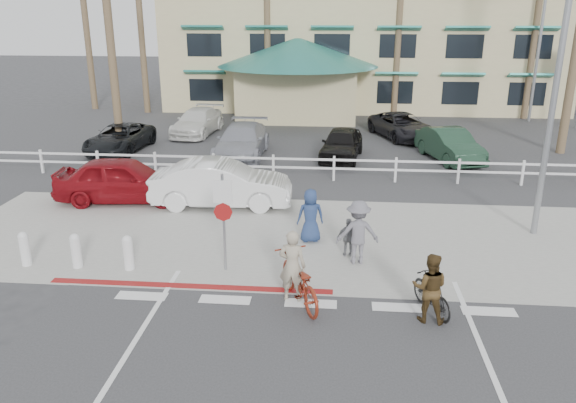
# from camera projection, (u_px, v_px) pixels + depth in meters

# --- Properties ---
(ground) EXTENTS (140.00, 140.00, 0.00)m
(ground) POSITION_uv_depth(u_px,v_px,m) (309.00, 318.00, 12.35)
(ground) COLOR #333335
(bike_path) EXTENTS (12.00, 16.00, 0.01)m
(bike_path) POSITION_uv_depth(u_px,v_px,m) (304.00, 373.00, 10.46)
(bike_path) COLOR #333335
(bike_path) RESTS_ON ground
(sidewalk_plaza) EXTENTS (22.00, 7.00, 0.01)m
(sidewalk_plaza) POSITION_uv_depth(u_px,v_px,m) (317.00, 239.00, 16.59)
(sidewalk_plaza) COLOR gray
(sidewalk_plaza) RESTS_ON ground
(cross_street) EXTENTS (40.00, 5.00, 0.01)m
(cross_street) POSITION_uv_depth(u_px,v_px,m) (322.00, 196.00, 20.35)
(cross_street) COLOR #333335
(cross_street) RESTS_ON ground
(parking_lot) EXTENTS (50.00, 16.00, 0.01)m
(parking_lot) POSITION_uv_depth(u_px,v_px,m) (328.00, 139.00, 29.30)
(parking_lot) COLOR #333335
(parking_lot) RESTS_ON ground
(curb_red) EXTENTS (7.00, 0.25, 0.02)m
(curb_red) POSITION_uv_depth(u_px,v_px,m) (190.00, 286.00, 13.73)
(curb_red) COLOR maroon
(curb_red) RESTS_ON ground
(rail_fence) EXTENTS (29.40, 0.16, 1.00)m
(rail_fence) POSITION_uv_depth(u_px,v_px,m) (336.00, 169.00, 22.04)
(rail_fence) COLOR silver
(rail_fence) RESTS_ON ground
(building) EXTENTS (28.00, 16.00, 11.30)m
(building) POSITION_uv_depth(u_px,v_px,m) (362.00, 21.00, 39.54)
(building) COLOR #CDBF8C
(building) RESTS_ON ground
(sign_post) EXTENTS (0.50, 0.10, 2.90)m
(sign_post) POSITION_uv_depth(u_px,v_px,m) (224.00, 218.00, 14.15)
(sign_post) COLOR gray
(sign_post) RESTS_ON ground
(bollard_0) EXTENTS (0.26, 0.26, 0.95)m
(bollard_0) POSITION_uv_depth(u_px,v_px,m) (128.00, 253.00, 14.49)
(bollard_0) COLOR silver
(bollard_0) RESTS_ON ground
(bollard_1) EXTENTS (0.26, 0.26, 0.95)m
(bollard_1) POSITION_uv_depth(u_px,v_px,m) (76.00, 251.00, 14.60)
(bollard_1) COLOR silver
(bollard_1) RESTS_ON ground
(bollard_2) EXTENTS (0.26, 0.26, 0.95)m
(bollard_2) POSITION_uv_depth(u_px,v_px,m) (25.00, 249.00, 14.72)
(bollard_2) COLOR silver
(bollard_2) RESTS_ON ground
(streetlight_0) EXTENTS (0.60, 2.00, 9.00)m
(streetlight_0) POSITION_uv_depth(u_px,v_px,m) (556.00, 83.00, 15.52)
(streetlight_0) COLOR gray
(streetlight_0) RESTS_ON ground
(streetlight_1) EXTENTS (0.60, 2.00, 9.50)m
(streetlight_1) POSITION_uv_depth(u_px,v_px,m) (540.00, 40.00, 32.40)
(streetlight_1) COLOR gray
(streetlight_1) RESTS_ON ground
(palm_1) EXTENTS (4.00, 4.00, 13.00)m
(palm_1) POSITION_uv_depth(u_px,v_px,m) (139.00, 8.00, 34.80)
(palm_1) COLOR #1B471B
(palm_1) RESTS_ON ground
(palm_5) EXTENTS (4.00, 4.00, 13.00)m
(palm_5) POSITION_uv_depth(u_px,v_px,m) (400.00, 8.00, 33.45)
(palm_5) COLOR #1B471B
(palm_5) RESTS_ON ground
(palm_10) EXTENTS (4.00, 4.00, 12.00)m
(palm_10) POSITION_uv_depth(u_px,v_px,m) (108.00, 19.00, 25.37)
(palm_10) COLOR #1B471B
(palm_10) RESTS_ON ground
(bike_red) EXTENTS (1.61, 2.32, 1.15)m
(bike_red) POSITION_uv_depth(u_px,v_px,m) (299.00, 280.00, 12.80)
(bike_red) COLOR maroon
(bike_red) RESTS_ON ground
(rider_red) EXTENTS (0.69, 0.51, 1.74)m
(rider_red) POSITION_uv_depth(u_px,v_px,m) (292.00, 266.00, 12.83)
(rider_red) COLOR tan
(rider_red) RESTS_ON ground
(bike_black) EXTENTS (0.99, 1.57, 0.91)m
(bike_black) POSITION_uv_depth(u_px,v_px,m) (432.00, 293.00, 12.45)
(bike_black) COLOR black
(bike_black) RESTS_ON ground
(rider_black) EXTENTS (0.85, 0.72, 1.57)m
(rider_black) POSITION_uv_depth(u_px,v_px,m) (430.00, 288.00, 12.00)
(rider_black) COLOR #443117
(rider_black) RESTS_ON ground
(pedestrian_a) EXTENTS (1.20, 0.79, 1.74)m
(pedestrian_a) POSITION_uv_depth(u_px,v_px,m) (358.00, 232.00, 14.75)
(pedestrian_a) COLOR slate
(pedestrian_a) RESTS_ON ground
(pedestrian_child) EXTENTS (0.66, 0.32, 1.09)m
(pedestrian_child) POSITION_uv_depth(u_px,v_px,m) (349.00, 238.00, 15.25)
(pedestrian_child) COLOR slate
(pedestrian_child) RESTS_ON ground
(pedestrian_b) EXTENTS (0.86, 0.65, 1.59)m
(pedestrian_b) POSITION_uv_depth(u_px,v_px,m) (310.00, 216.00, 16.16)
(pedestrian_b) COLOR navy
(pedestrian_b) RESTS_ON ground
(car_white_sedan) EXTENTS (4.86, 1.91, 1.57)m
(car_white_sedan) POSITION_uv_depth(u_px,v_px,m) (222.00, 184.00, 19.14)
(car_white_sedan) COLOR silver
(car_white_sedan) RESTS_ON ground
(car_red_compact) EXTENTS (4.80, 2.31, 1.58)m
(car_red_compact) POSITION_uv_depth(u_px,v_px,m) (123.00, 180.00, 19.60)
(car_red_compact) COLOR maroon
(car_red_compact) RESTS_ON ground
(lot_car_0) EXTENTS (2.40, 4.68, 1.26)m
(lot_car_0) POSITION_uv_depth(u_px,v_px,m) (120.00, 138.00, 26.63)
(lot_car_0) COLOR black
(lot_car_0) RESTS_ON ground
(lot_car_1) EXTENTS (2.10, 5.11, 1.48)m
(lot_car_1) POSITION_uv_depth(u_px,v_px,m) (242.00, 141.00, 25.48)
(lot_car_1) COLOR #8F919B
(lot_car_1) RESTS_ON ground
(lot_car_2) EXTENTS (2.20, 4.25, 1.38)m
(lot_car_2) POSITION_uv_depth(u_px,v_px,m) (342.00, 144.00, 25.24)
(lot_car_2) COLOR black
(lot_car_2) RESTS_ON ground
(lot_car_3) EXTENTS (2.66, 4.56, 1.42)m
(lot_car_3) POSITION_uv_depth(u_px,v_px,m) (450.00, 145.00, 24.93)
(lot_car_3) COLOR #1C3827
(lot_car_3) RESTS_ON ground
(lot_car_4) EXTENTS (2.35, 4.81, 1.35)m
(lot_car_4) POSITION_uv_depth(u_px,v_px,m) (197.00, 122.00, 30.25)
(lot_car_4) COLOR silver
(lot_car_4) RESTS_ON ground
(lot_car_5) EXTENTS (3.64, 5.11, 1.29)m
(lot_car_5) POSITION_uv_depth(u_px,v_px,m) (402.00, 126.00, 29.34)
(lot_car_5) COLOR black
(lot_car_5) RESTS_ON ground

